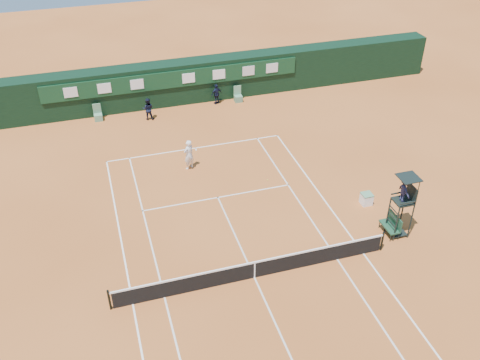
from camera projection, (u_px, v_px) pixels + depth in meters
name	position (u px, v px, depth m)	size (l,w,h in m)	color
ground	(254.00, 278.00, 24.19)	(90.00, 90.00, 0.00)	#C3682E
court_lines	(254.00, 277.00, 24.18)	(11.05, 23.85, 0.01)	white
tennis_net	(255.00, 269.00, 23.90)	(12.90, 0.10, 1.10)	black
back_wall	(173.00, 83.00, 38.12)	(40.00, 1.65, 3.00)	black
linesman_chair_left	(98.00, 116.00, 36.48)	(0.55, 0.50, 1.15)	#5E906E
linesman_chair_right	(238.00, 97.00, 38.89)	(0.55, 0.50, 1.15)	#5A8968
umpire_chair	(404.00, 194.00, 25.31)	(0.96, 0.95, 3.42)	black
player_bench	(392.00, 224.00, 26.41)	(0.56, 1.20, 1.10)	#1B432C
tennis_bag	(395.00, 226.00, 26.98)	(0.39, 0.88, 0.33)	black
cooler	(366.00, 199.00, 28.60)	(0.57, 0.57, 0.65)	white
tennis_ball	(268.00, 180.00, 30.59)	(0.06, 0.06, 0.06)	#D6ED37
player	(189.00, 155.00, 31.14)	(0.69, 0.45, 1.88)	white
ball_kid_left	(148.00, 109.00, 36.34)	(0.75, 0.59, 1.55)	black
ball_kid_right	(217.00, 94.00, 38.32)	(0.88, 0.37, 1.51)	black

